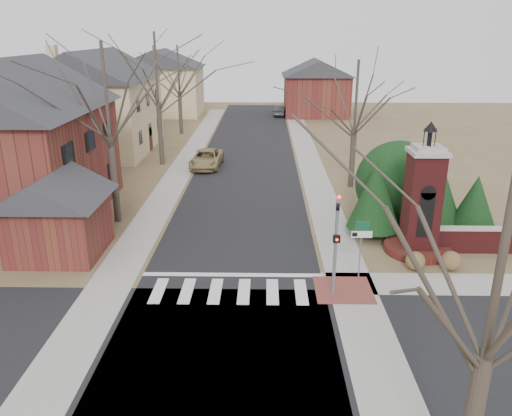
{
  "coord_description": "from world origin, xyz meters",
  "views": [
    {
      "loc": [
        1.45,
        -17.74,
        10.32
      ],
      "look_at": [
        1.01,
        6.0,
        1.89
      ],
      "focal_mm": 35.0,
      "sensor_mm": 36.0,
      "label": 1
    }
  ],
  "objects_px": {
    "sign_post": "(361,239)",
    "brick_gate_monument": "(421,211)",
    "pickup_truck": "(207,159)",
    "distant_car": "(280,111)",
    "traffic_signal_pole": "(336,238)"
  },
  "relations": [
    {
      "from": "brick_gate_monument",
      "to": "pickup_truck",
      "type": "bearing_deg",
      "value": 127.13
    },
    {
      "from": "sign_post",
      "to": "pickup_truck",
      "type": "distance_m",
      "value": 21.12
    },
    {
      "from": "sign_post",
      "to": "distant_car",
      "type": "bearing_deg",
      "value": 92.78
    },
    {
      "from": "sign_post",
      "to": "distant_car",
      "type": "xyz_separation_m",
      "value": [
        -2.19,
        45.12,
        -1.29
      ]
    },
    {
      "from": "brick_gate_monument",
      "to": "pickup_truck",
      "type": "xyz_separation_m",
      "value": [
        -12.22,
        16.15,
        -1.48
      ]
    },
    {
      "from": "pickup_truck",
      "to": "distant_car",
      "type": "distance_m",
      "value": 26.8
    },
    {
      "from": "traffic_signal_pole",
      "to": "pickup_truck",
      "type": "bearing_deg",
      "value": 110.09
    },
    {
      "from": "traffic_signal_pole",
      "to": "sign_post",
      "type": "distance_m",
      "value": 2.02
    },
    {
      "from": "traffic_signal_pole",
      "to": "brick_gate_monument",
      "type": "xyz_separation_m",
      "value": [
        4.7,
        4.42,
        -0.42
      ]
    },
    {
      "from": "pickup_truck",
      "to": "distant_car",
      "type": "relative_size",
      "value": 1.23
    },
    {
      "from": "sign_post",
      "to": "pickup_truck",
      "type": "height_order",
      "value": "sign_post"
    },
    {
      "from": "traffic_signal_pole",
      "to": "sign_post",
      "type": "bearing_deg",
      "value": 47.57
    },
    {
      "from": "traffic_signal_pole",
      "to": "sign_post",
      "type": "xyz_separation_m",
      "value": [
        1.29,
        1.41,
        -0.64
      ]
    },
    {
      "from": "sign_post",
      "to": "brick_gate_monument",
      "type": "distance_m",
      "value": 4.55
    },
    {
      "from": "pickup_truck",
      "to": "distant_car",
      "type": "height_order",
      "value": "pickup_truck"
    }
  ]
}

